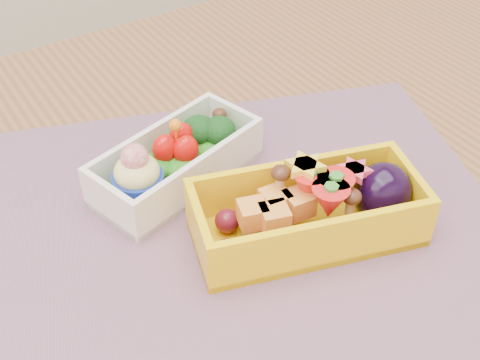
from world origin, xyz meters
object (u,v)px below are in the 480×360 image
table (261,277)px  bento_white (176,161)px  placemat (236,219)px  bento_yellow (313,210)px

table → bento_white: bearing=124.5°
table → placemat: placemat is taller
placemat → bento_yellow: bento_yellow is taller
placemat → bento_white: size_ratio=2.64×
placemat → table: bearing=5.4°
bento_white → table: bearing=-71.5°
bento_yellow → bento_white: bearing=133.3°
table → bento_yellow: bearing=-76.5°
bento_white → bento_yellow: bearing=-79.5°
placemat → bento_white: 0.08m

